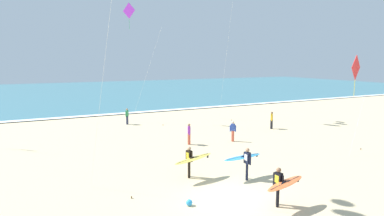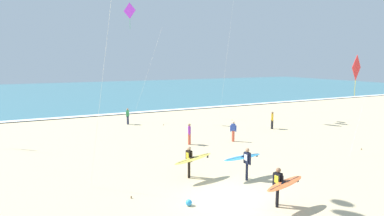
# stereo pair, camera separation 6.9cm
# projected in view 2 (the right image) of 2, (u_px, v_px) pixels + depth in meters

# --- Properties ---
(ground_plane) EXTENTS (160.00, 160.00, 0.00)m
(ground_plane) POSITION_uv_depth(u_px,v_px,m) (232.00, 200.00, 14.19)
(ground_plane) COLOR #D1BA8E
(ocean_water) EXTENTS (160.00, 60.00, 0.08)m
(ocean_water) POSITION_uv_depth(u_px,v_px,m) (81.00, 92.00, 63.19)
(ocean_water) COLOR teal
(ocean_water) RESTS_ON ground
(shoreline_foam) EXTENTS (160.00, 1.09, 0.01)m
(shoreline_foam) POSITION_uv_depth(u_px,v_px,m) (112.00, 114.00, 36.73)
(shoreline_foam) COLOR white
(shoreline_foam) RESTS_ON ocean_water
(surfer_lead) EXTENTS (2.40, 1.11, 1.71)m
(surfer_lead) POSITION_uv_depth(u_px,v_px,m) (191.00, 159.00, 16.69)
(surfer_lead) COLOR black
(surfer_lead) RESTS_ON ground
(surfer_trailing) EXTENTS (2.17, 1.07, 1.71)m
(surfer_trailing) POSITION_uv_depth(u_px,v_px,m) (281.00, 184.00, 13.35)
(surfer_trailing) COLOR black
(surfer_trailing) RESTS_ON ground
(surfer_third) EXTENTS (2.49, 1.02, 1.71)m
(surfer_third) POSITION_uv_depth(u_px,v_px,m) (245.00, 159.00, 16.66)
(surfer_third) COLOR black
(surfer_third) RESTS_ON ground
(kite_diamond_violet_near) EXTENTS (2.62, 3.88, 11.78)m
(kite_diamond_violet_near) POSITION_uv_depth(u_px,v_px,m) (130.00, 14.00, 30.98)
(kite_diamond_violet_near) COLOR purple
(kite_diamond_violet_near) RESTS_ON ground
(kite_diamond_scarlet_far) EXTENTS (2.97, 1.10, 6.53)m
(kite_diamond_scarlet_far) POSITION_uv_depth(u_px,v_px,m) (356.00, 69.00, 19.77)
(kite_diamond_scarlet_far) COLOR red
(kite_diamond_scarlet_far) RESTS_ON ground
(bystander_yellow_top) EXTENTS (0.34, 0.41, 1.59)m
(bystander_yellow_top) POSITION_uv_depth(u_px,v_px,m) (272.00, 120.00, 28.98)
(bystander_yellow_top) COLOR black
(bystander_yellow_top) RESTS_ON ground
(bystander_blue_top) EXTENTS (0.41, 0.35, 1.59)m
(bystander_blue_top) POSITION_uv_depth(u_px,v_px,m) (233.00, 131.00, 24.45)
(bystander_blue_top) COLOR #D8593F
(bystander_blue_top) RESTS_ON ground
(bystander_green_top) EXTENTS (0.37, 0.38, 1.59)m
(bystander_green_top) POSITION_uv_depth(u_px,v_px,m) (128.00, 116.00, 31.05)
(bystander_green_top) COLOR #2D334C
(bystander_green_top) RESTS_ON ground
(bystander_purple_top) EXTENTS (0.27, 0.48, 1.59)m
(bystander_purple_top) POSITION_uv_depth(u_px,v_px,m) (189.00, 134.00, 23.54)
(bystander_purple_top) COLOR #D8593F
(bystander_purple_top) RESTS_ON ground
(beach_ball) EXTENTS (0.28, 0.28, 0.28)m
(beach_ball) POSITION_uv_depth(u_px,v_px,m) (189.00, 203.00, 13.64)
(beach_ball) COLOR #2D99DB
(beach_ball) RESTS_ON ground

